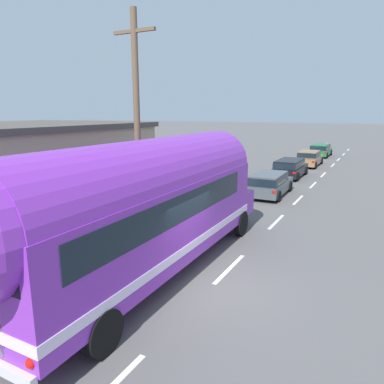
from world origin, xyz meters
The scene contains 8 objects.
ground_plane centered at (0.00, 0.00, 0.00)m, with size 300.00×300.00×0.00m, color #565454.
lane_markings centered at (-2.72, 12.55, 0.00)m, with size 4.00×80.00×0.01m.
utility_pole centered at (-4.42, 2.76, 4.42)m, with size 1.80×0.24×8.50m.
painted_bus centered at (-1.92, -0.50, 2.30)m, with size 2.68×12.71×4.12m.
car_lead centered at (-1.77, 11.90, 0.78)m, with size 2.00×4.47×1.37m.
car_second centered at (-2.10, 18.55, 0.79)m, with size 1.90×4.51×1.37m.
car_third centered at (-1.93, 25.29, 0.75)m, with size 1.93×4.78×1.37m.
car_fourth centered at (-2.08, 32.92, 0.79)m, with size 1.95×4.56×1.37m.
Camera 1 is at (3.90, -8.49, 4.89)m, focal length 33.59 mm.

